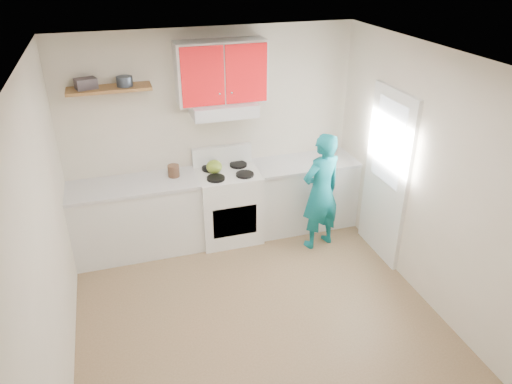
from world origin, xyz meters
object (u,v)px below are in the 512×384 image
object	(u,v)px
stove	(228,205)
tin	(125,81)
person	(321,192)
crock	(174,172)
kettle	(214,167)

from	to	relation	value
stove	tin	xyz separation A→B (m)	(-1.08, 0.17, 1.63)
tin	person	world-z (taller)	tin
stove	person	xyz separation A→B (m)	(1.03, -0.52, 0.29)
crock	person	world-z (taller)	person
tin	person	size ratio (longest dim) A/B	0.12
kettle	person	bearing A→B (deg)	-28.70
crock	person	bearing A→B (deg)	-19.66
stove	kettle	bearing A→B (deg)	166.82
stove	tin	bearing A→B (deg)	171.28
person	crock	bearing A→B (deg)	-35.19
stove	person	distance (m)	1.19
stove	person	size ratio (longest dim) A/B	0.61
tin	crock	size ratio (longest dim) A/B	1.05
stove	person	world-z (taller)	person
stove	crock	world-z (taller)	crock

